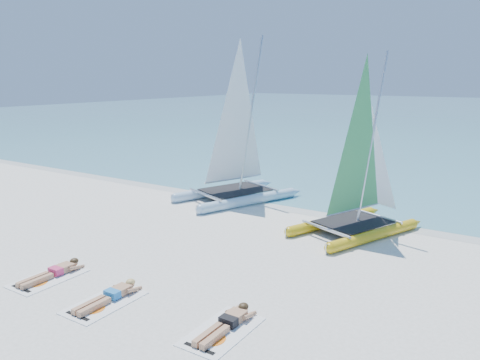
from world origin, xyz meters
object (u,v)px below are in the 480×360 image
object	(u,v)px
catamaran_yellow	(365,175)
towel_a	(48,278)
catamaran_blue	(237,151)
towel_c	(222,331)
sunbather_a	(54,272)
sunbather_c	(227,322)
towel_b	(105,303)
sunbather_b	(111,295)

from	to	relation	value
catamaran_yellow	towel_a	world-z (taller)	catamaran_yellow
catamaran_blue	towel_c	world-z (taller)	catamaran_blue
sunbather_a	sunbather_c	size ratio (longest dim) A/B	1.00
catamaran_blue	sunbather_a	xyz separation A→B (m)	(0.27, -9.06, -1.95)
towel_b	sunbather_a	bearing A→B (deg)	171.89
catamaran_yellow	towel_b	xyz separation A→B (m)	(-3.23, -8.24, -1.90)
towel_b	sunbather_c	size ratio (longest dim) A/B	1.07
towel_b	sunbather_b	xyz separation A→B (m)	(0.00, 0.19, 0.11)
towel_a	sunbather_b	size ratio (longest dim) A/B	1.07
towel_b	sunbather_b	size ratio (longest dim) A/B	1.07
catamaran_blue	catamaran_yellow	bearing A→B (deg)	10.81
catamaran_blue	catamaran_yellow	world-z (taller)	catamaran_blue
towel_a	towel_b	size ratio (longest dim) A/B	1.00
towel_c	catamaran_blue	bearing A→B (deg)	121.48
sunbather_b	catamaran_blue	bearing A→B (deg)	105.32
towel_a	sunbather_c	size ratio (longest dim) A/B	1.07
sunbather_b	towel_c	size ratio (longest dim) A/B	0.93
towel_b	sunbather_c	distance (m)	3.03
catamaran_yellow	sunbather_b	distance (m)	8.86
catamaran_yellow	sunbather_c	world-z (taller)	catamaran_yellow
sunbather_c	catamaran_yellow	bearing A→B (deg)	87.94
catamaran_yellow	sunbather_c	size ratio (longest dim) A/B	3.52
catamaran_blue	towel_a	bearing A→B (deg)	-66.35
sunbather_b	sunbather_c	world-z (taller)	same
sunbather_a	sunbather_b	xyz separation A→B (m)	(2.25, -0.13, 0.00)
catamaran_blue	towel_b	bearing A→B (deg)	-53.00
towel_a	sunbather_a	world-z (taller)	sunbather_a
towel_b	towel_c	bearing A→B (deg)	8.46
towel_a	catamaran_yellow	bearing A→B (deg)	55.97
catamaran_blue	towel_b	world-z (taller)	catamaran_blue
sunbather_a	sunbather_b	size ratio (longest dim) A/B	1.00
towel_a	sunbather_c	xyz separation A→B (m)	(5.21, 0.50, 0.11)
towel_c	sunbather_c	xyz separation A→B (m)	(-0.00, 0.19, 0.11)
sunbather_a	catamaran_yellow	bearing A→B (deg)	55.34
catamaran_blue	towel_a	world-z (taller)	catamaran_blue
catamaran_blue	sunbather_a	bearing A→B (deg)	-66.32
towel_c	sunbather_c	size ratio (longest dim) A/B	1.07
towel_b	towel_a	bearing A→B (deg)	176.73
sunbather_c	sunbather_a	bearing A→B (deg)	-176.57
sunbather_a	towel_c	xyz separation A→B (m)	(5.21, 0.12, -0.11)
sunbather_c	towel_a	bearing A→B (deg)	-174.47
towel_b	towel_c	xyz separation A→B (m)	(2.96, 0.44, 0.00)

